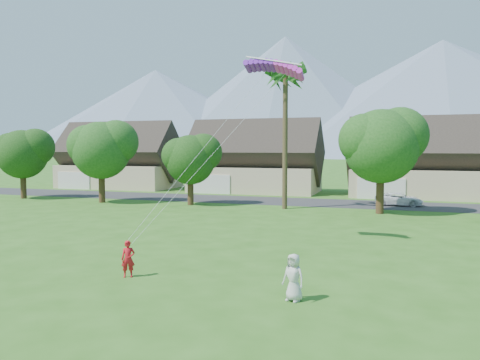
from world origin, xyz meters
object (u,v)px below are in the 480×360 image
at_px(parafoil_kite, 275,66).
at_px(parked_car, 399,199).
at_px(watcher, 294,277).
at_px(kite_flyer, 128,259).

bearing_deg(parafoil_kite, parked_car, 72.53).
distance_m(watcher, parked_car, 29.76).
distance_m(kite_flyer, parafoil_kite, 12.82).
xyz_separation_m(kite_flyer, parafoil_kite, (4.16, 8.15, 8.98)).
bearing_deg(parafoil_kite, watcher, -71.23).
relative_size(watcher, parafoil_kite, 0.52).
relative_size(kite_flyer, parked_car, 0.36).
bearing_deg(parked_car, parafoil_kite, 163.16).
relative_size(kite_flyer, parafoil_kite, 0.47).
bearing_deg(parafoil_kite, kite_flyer, -116.55).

